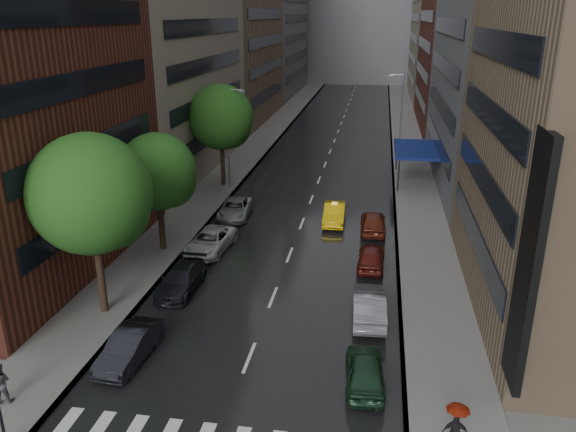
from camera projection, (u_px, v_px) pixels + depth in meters
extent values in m
plane|color=gray|center=(227.00, 414.00, 22.57)|extent=(220.00, 220.00, 0.00)
cube|color=black|center=(333.00, 144.00, 68.96)|extent=(14.00, 140.00, 0.01)
cube|color=gray|center=(261.00, 141.00, 70.29)|extent=(4.00, 140.00, 0.15)
cube|color=gray|center=(408.00, 146.00, 67.58)|extent=(4.00, 140.00, 0.15)
cube|color=silver|center=(60.00, 432.00, 21.63)|extent=(0.55, 2.80, 0.01)
cube|color=maroon|center=(15.00, 55.00, 31.53)|extent=(8.00, 20.00, 26.00)
cube|color=#937A5B|center=(239.00, 44.00, 80.46)|extent=(8.00, 28.00, 22.00)
cube|color=slate|center=(492.00, 51.00, 49.62)|extent=(8.00, 28.00, 24.00)
cube|color=gray|center=(437.00, 20.00, 102.75)|extent=(8.00, 32.00, 28.00)
cube|color=black|center=(528.00, 266.00, 20.54)|extent=(0.30, 2.20, 10.00)
cube|color=slate|center=(361.00, 9.00, 126.60)|extent=(40.00, 14.00, 32.00)
cylinder|color=#382619|center=(100.00, 267.00, 29.30)|extent=(0.40, 0.40, 5.38)
sphere|color=#1E5116|center=(90.00, 194.00, 27.92)|extent=(6.15, 6.15, 6.15)
cylinder|color=#382619|center=(161.00, 220.00, 37.43)|extent=(0.40, 0.40, 4.43)
sphere|color=#1E5116|center=(157.00, 172.00, 36.29)|extent=(5.06, 5.06, 5.06)
cylinder|color=#382619|center=(222.00, 159.00, 51.51)|extent=(0.40, 0.40, 5.14)
sphere|color=#1E5116|center=(221.00, 117.00, 50.20)|extent=(5.87, 5.87, 5.87)
imported|color=yellow|center=(334.00, 213.00, 42.97)|extent=(1.67, 4.54, 1.49)
imported|color=black|center=(130.00, 346.00, 25.87)|extent=(1.82, 4.50, 1.45)
imported|color=black|center=(181.00, 279.00, 32.45)|extent=(2.02, 4.85, 1.40)
imported|color=silver|center=(210.00, 241.00, 37.81)|extent=(2.83, 5.32, 1.42)
imported|color=gray|center=(235.00, 209.00, 44.14)|extent=(2.60, 5.10, 1.38)
imported|color=#183621|center=(365.00, 370.00, 24.20)|extent=(1.92, 4.24, 1.41)
imported|color=slate|center=(369.00, 305.00, 29.45)|extent=(1.96, 4.87, 1.57)
imported|color=#591711|center=(371.00, 257.00, 35.44)|extent=(1.76, 4.17, 1.41)
imported|color=maroon|center=(373.00, 222.00, 41.17)|extent=(1.95, 4.56, 1.54)
imported|color=#4A4A4F|center=(0.00, 383.00, 22.81)|extent=(1.03, 0.92, 1.76)
imported|color=#9E240C|center=(458.00, 413.00, 19.97)|extent=(0.82, 0.82, 0.72)
cylinder|color=gray|center=(228.00, 139.00, 49.99)|extent=(0.18, 0.18, 9.00)
cube|color=gray|center=(242.00, 91.00, 48.35)|extent=(0.50, 0.22, 0.16)
cylinder|color=gray|center=(401.00, 115.00, 61.56)|extent=(0.18, 0.18, 9.00)
cube|color=gray|center=(391.00, 76.00, 60.34)|extent=(0.50, 0.22, 0.16)
cube|color=navy|center=(416.00, 149.00, 52.62)|extent=(4.00, 8.00, 0.25)
cylinder|color=black|center=(399.00, 175.00, 49.84)|extent=(0.12, 0.12, 3.00)
cylinder|color=black|center=(397.00, 155.00, 56.90)|extent=(0.12, 0.12, 3.00)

